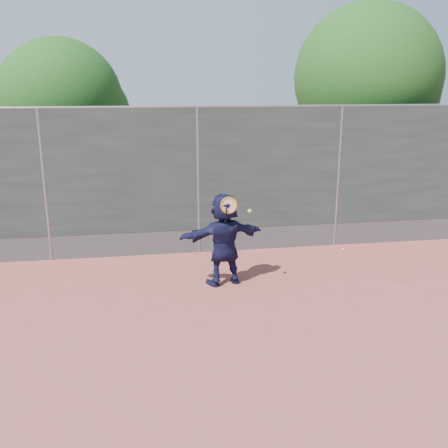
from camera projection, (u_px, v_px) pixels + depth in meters
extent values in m
plane|color=#9E4C42|center=(227.00, 329.00, 7.23)|extent=(80.00, 80.00, 0.00)
imported|color=#141639|center=(224.00, 239.00, 8.68)|extent=(1.59, 0.78, 1.64)
sphere|color=#C6E031|center=(343.00, 250.00, 10.59)|extent=(0.07, 0.07, 0.07)
cube|color=#38423D|center=(198.00, 170.00, 10.08)|extent=(20.00, 0.04, 2.50)
cube|color=slate|center=(199.00, 241.00, 10.48)|extent=(20.00, 0.03, 0.50)
cylinder|color=gray|center=(197.00, 107.00, 9.74)|extent=(20.00, 0.05, 0.05)
cylinder|color=gray|center=(45.00, 187.00, 9.68)|extent=(0.06, 0.06, 3.00)
cylinder|color=gray|center=(198.00, 182.00, 10.15)|extent=(0.06, 0.06, 3.00)
cylinder|color=gray|center=(338.00, 178.00, 10.62)|extent=(0.06, 0.06, 3.00)
torus|color=orange|center=(229.00, 205.00, 8.33)|extent=(0.29, 0.05, 0.29)
cylinder|color=beige|center=(229.00, 205.00, 8.33)|extent=(0.25, 0.03, 0.25)
cylinder|color=black|center=(226.00, 217.00, 8.39)|extent=(0.04, 0.13, 0.33)
sphere|color=#C6E031|center=(250.00, 211.00, 8.34)|extent=(0.07, 0.07, 0.07)
cylinder|color=#382314|center=(360.00, 169.00, 13.00)|extent=(0.28, 0.28, 2.60)
sphere|color=#23561C|center=(367.00, 77.00, 12.38)|extent=(3.60, 3.60, 3.60)
sphere|color=#23561C|center=(389.00, 92.00, 12.78)|extent=(2.52, 2.52, 2.52)
cylinder|color=#382314|center=(67.00, 179.00, 12.64)|extent=(0.28, 0.28, 2.20)
sphere|color=#23561C|center=(61.00, 101.00, 12.12)|extent=(3.00, 3.00, 3.00)
sphere|color=#23561C|center=(88.00, 113.00, 12.48)|extent=(2.10, 2.10, 2.10)
cone|color=#387226|center=(212.00, 247.00, 10.44)|extent=(0.03, 0.03, 0.26)
cone|color=#387226|center=(226.00, 245.00, 10.50)|extent=(0.03, 0.03, 0.30)
cone|color=#387226|center=(195.00, 249.00, 10.37)|extent=(0.03, 0.03, 0.22)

